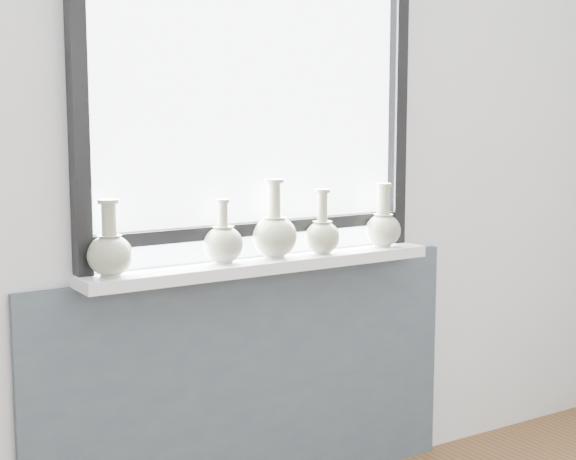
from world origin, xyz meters
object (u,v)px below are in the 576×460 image
vase_d (322,234)px  vase_e (383,226)px  vase_b (223,242)px  vase_c (275,233)px  windowsill (263,265)px  vase_a (110,251)px

vase_d → vase_e: bearing=1.7°
vase_b → vase_d: size_ratio=0.93×
vase_b → vase_c: vase_c is taller
windowsill → vase_b: (-0.15, 0.00, 0.09)m
vase_c → vase_d: bearing=-7.3°
vase_b → vase_d: vase_d is taller
windowsill → vase_b: vase_b is taller
windowsill → vase_e: bearing=-1.3°
vase_a → vase_b: size_ratio=1.11×
vase_a → vase_d: bearing=-0.5°
vase_b → vase_a: bearing=-177.8°
windowsill → vase_d: size_ratio=5.69×
vase_c → vase_e: size_ratio=1.15×
vase_c → vase_e: 0.47m
vase_d → vase_b: bearing=176.6°
vase_a → vase_e: 1.08m
vase_c → vase_d: size_ratio=1.18×
windowsill → vase_e: (0.52, -0.01, 0.10)m
vase_d → vase_c: bearing=172.7°
windowsill → vase_d: vase_d is taller
vase_a → vase_e: (1.08, 0.00, -0.00)m
windowsill → vase_c: (0.05, 0.00, 0.11)m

